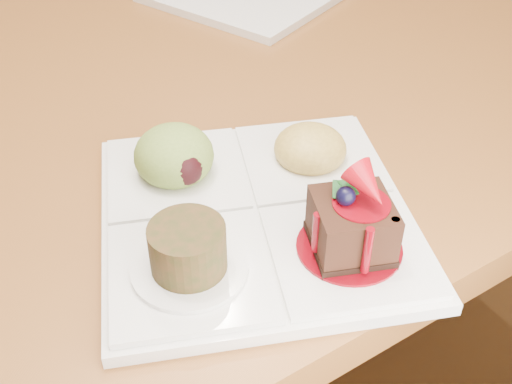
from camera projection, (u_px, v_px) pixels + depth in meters
ground at (154, 252)px, 1.62m from camera, size 6.00×6.00×0.00m
sampler_plate at (253, 201)px, 0.57m from camera, size 0.35×0.35×0.10m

